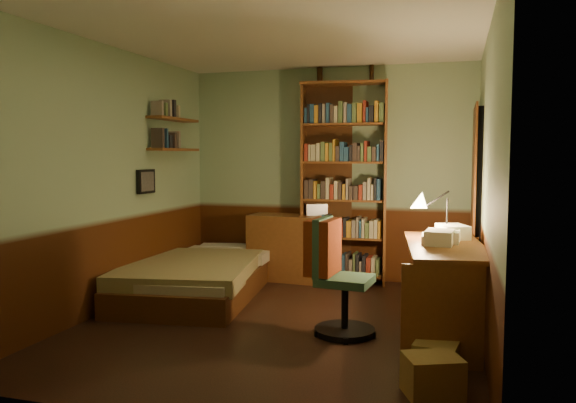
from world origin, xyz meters
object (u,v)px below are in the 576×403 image
(bookshelf, at_px, (343,183))
(desk_lamp, at_px, (447,203))
(cardboard_box_b, at_px, (436,357))
(bed, at_px, (200,263))
(mini_stereo, at_px, (316,209))
(office_chair, at_px, (345,274))
(desk, at_px, (444,291))
(dresser, at_px, (287,247))
(cardboard_box_a, at_px, (432,376))

(bookshelf, xyz_separation_m, desk_lamp, (1.23, -1.38, -0.10))
(desk_lamp, height_order, cardboard_box_b, desk_lamp)
(bed, xyz_separation_m, mini_stereo, (1.05, 1.08, 0.53))
(mini_stereo, relative_size, office_chair, 0.25)
(bookshelf, xyz_separation_m, cardboard_box_b, (1.19, -2.62, -1.09))
(desk, bearing_deg, bed, 155.92)
(dresser, relative_size, bookshelf, 0.38)
(bookshelf, xyz_separation_m, cardboard_box_a, (1.19, -3.04, -1.07))
(mini_stereo, relative_size, desk, 0.18)
(bookshelf, relative_size, desk, 1.62)
(desk_lamp, bearing_deg, bookshelf, 126.69)
(bed, xyz_separation_m, cardboard_box_a, (2.59, -2.00, -0.21))
(office_chair, distance_m, cardboard_box_b, 1.09)
(bed, xyz_separation_m, desk, (2.63, -0.78, 0.06))
(bed, relative_size, cardboard_box_b, 7.72)
(bed, relative_size, desk_lamp, 3.76)
(desk, bearing_deg, desk_lamp, 82.34)
(bed, xyz_separation_m, cardboard_box_b, (2.59, -1.58, -0.24))
(bed, distance_m, bookshelf, 1.94)
(dresser, bearing_deg, cardboard_box_b, -50.18)
(dresser, distance_m, cardboard_box_a, 3.51)
(desk, height_order, cardboard_box_b, desk)
(desk_lamp, bearing_deg, dresser, 140.91)
(mini_stereo, height_order, bookshelf, bookshelf)
(bed, bearing_deg, desk, -23.62)
(dresser, height_order, desk_lamp, desk_lamp)
(dresser, height_order, cardboard_box_b, dresser)
(office_chair, height_order, cardboard_box_a, office_chair)
(mini_stereo, height_order, desk_lamp, desk_lamp)
(mini_stereo, bearing_deg, cardboard_box_b, -84.51)
(desk_lamp, height_order, cardboard_box_a, desk_lamp)
(bookshelf, xyz_separation_m, desk, (1.23, -1.81, -0.80))
(mini_stereo, distance_m, desk_lamp, 2.14)
(mini_stereo, height_order, desk, mini_stereo)
(bookshelf, bearing_deg, cardboard_box_b, -73.10)
(mini_stereo, bearing_deg, dresser, 175.96)
(mini_stereo, relative_size, bookshelf, 0.11)
(dresser, distance_m, desk_lamp, 2.41)
(desk, xyz_separation_m, office_chair, (-0.81, -0.17, 0.13))
(bookshelf, xyz_separation_m, office_chair, (0.41, -1.99, -0.67))
(desk, bearing_deg, bookshelf, 116.44)
(bookshelf, bearing_deg, desk, -63.47)
(bookshelf, bearing_deg, desk_lamp, -55.91)
(desk, bearing_deg, dresser, 130.21)
(dresser, xyz_separation_m, desk, (1.91, -1.73, -0.00))
(cardboard_box_a, distance_m, cardboard_box_b, 0.42)
(dresser, relative_size, cardboard_box_a, 2.62)
(desk_lamp, distance_m, cardboard_box_b, 1.59)
(desk, relative_size, office_chair, 1.41)
(dresser, bearing_deg, office_chair, -56.67)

